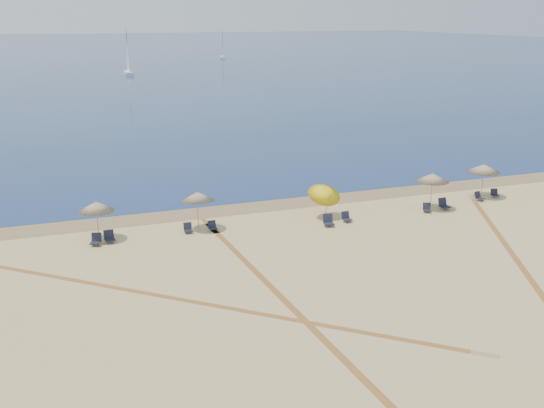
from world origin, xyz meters
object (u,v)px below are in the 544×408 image
(umbrella_4, at_px, (432,178))
(chair_7, at_px, (346,217))
(chair_3, at_px, (109,237))
(chair_10, at_px, (479,197))
(umbrella_1, at_px, (96,206))
(umbrella_3, at_px, (325,192))
(chair_5, at_px, (212,226))
(chair_6, at_px, (328,221))
(umbrella_5, at_px, (484,168))
(chair_11, at_px, (495,194))
(chair_8, at_px, (427,208))
(sailboat_0, at_px, (128,61))
(chair_2, at_px, (96,240))
(sailboat_1, at_px, (222,50))
(chair_9, at_px, (444,204))
(chair_4, at_px, (188,228))
(umbrella_2, at_px, (198,196))

(umbrella_4, bearing_deg, chair_7, -175.04)
(chair_3, height_order, chair_10, chair_3)
(umbrella_1, relative_size, umbrella_3, 0.96)
(chair_5, height_order, chair_6, chair_6)
(chair_3, height_order, chair_7, chair_3)
(umbrella_5, xyz_separation_m, chair_11, (0.81, -0.42, -1.82))
(umbrella_1, bearing_deg, chair_8, -5.14)
(chair_10, distance_m, sailboat_0, 106.33)
(umbrella_4, bearing_deg, chair_11, 8.09)
(umbrella_3, xyz_separation_m, chair_3, (-13.49, 0.07, -1.42))
(chair_2, relative_size, chair_11, 1.15)
(chair_7, bearing_deg, sailboat_0, 86.81)
(sailboat_0, height_order, sailboat_1, sailboat_0)
(umbrella_3, xyz_separation_m, sailboat_0, (2.74, 105.77, 1.07))
(chair_3, bearing_deg, umbrella_3, -4.98)
(chair_9, bearing_deg, chair_6, -179.20)
(chair_5, xyz_separation_m, sailboat_0, (10.14, 105.71, 2.54))
(chair_8, distance_m, chair_9, 1.44)
(chair_4, bearing_deg, chair_11, 4.26)
(chair_7, distance_m, chair_9, 7.34)
(chair_3, bearing_deg, umbrella_4, -6.67)
(chair_6, xyz_separation_m, sailboat_1, (36.20, 149.79, 2.08))
(chair_4, relative_size, chair_6, 0.75)
(chair_9, bearing_deg, sailboat_1, 76.68)
(chair_6, bearing_deg, umbrella_5, 21.16)
(umbrella_3, height_order, chair_5, umbrella_3)
(umbrella_5, relative_size, sailboat_1, 0.31)
(umbrella_3, height_order, chair_3, umbrella_3)
(chair_11, bearing_deg, chair_4, -162.27)
(chair_6, bearing_deg, chair_3, -175.70)
(umbrella_3, height_order, umbrella_5, umbrella_3)
(chair_2, relative_size, chair_9, 1.08)
(umbrella_3, bearing_deg, sailboat_1, 76.44)
(chair_7, relative_size, sailboat_0, 0.07)
(umbrella_5, bearing_deg, umbrella_4, -166.07)
(umbrella_2, distance_m, umbrella_4, 15.69)
(chair_6, distance_m, chair_10, 12.36)
(chair_5, bearing_deg, chair_9, -4.62)
(chair_9, xyz_separation_m, chair_10, (3.52, 0.89, -0.05))
(chair_4, bearing_deg, chair_9, 0.24)
(umbrella_1, bearing_deg, sailboat_0, 80.94)
(chair_3, height_order, sailboat_0, sailboat_0)
(chair_3, xyz_separation_m, chair_11, (26.88, 0.11, -0.04))
(umbrella_4, xyz_separation_m, chair_6, (-7.98, -0.94, -1.84))
(umbrella_4, relative_size, chair_9, 3.34)
(umbrella_5, bearing_deg, chair_9, -159.19)
(chair_2, xyz_separation_m, sailboat_1, (49.98, 148.34, 2.10))
(umbrella_3, relative_size, chair_2, 3.05)
(umbrella_3, distance_m, chair_5, 7.55)
(sailboat_1, bearing_deg, chair_5, -89.31)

